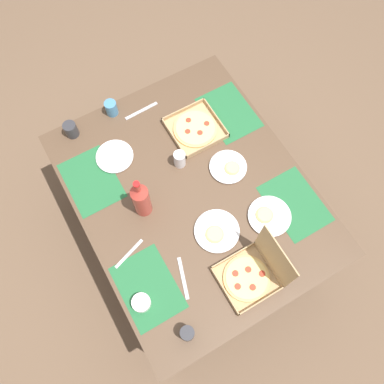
# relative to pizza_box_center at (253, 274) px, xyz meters

# --- Properties ---
(ground_plane) EXTENTS (6.00, 6.00, 0.00)m
(ground_plane) POSITION_rel_pizza_box_center_xyz_m (-0.53, -0.03, -0.77)
(ground_plane) COLOR brown
(dining_table) EXTENTS (1.47, 1.18, 0.72)m
(dining_table) POSITION_rel_pizza_box_center_xyz_m (-0.53, -0.03, -0.14)
(dining_table) COLOR #3F3328
(dining_table) RESTS_ON ground_plane
(placemat_near_left) EXTENTS (0.36, 0.26, 0.00)m
(placemat_near_left) POSITION_rel_pizza_box_center_xyz_m (-0.86, -0.47, -0.05)
(placemat_near_left) COLOR #236638
(placemat_near_left) RESTS_ON dining_table
(placemat_near_right) EXTENTS (0.36, 0.26, 0.00)m
(placemat_near_right) POSITION_rel_pizza_box_center_xyz_m (-0.20, -0.47, -0.05)
(placemat_near_right) COLOR #236638
(placemat_near_right) RESTS_ON dining_table
(placemat_far_left) EXTENTS (0.36, 0.26, 0.00)m
(placemat_far_left) POSITION_rel_pizza_box_center_xyz_m (-0.86, 0.41, -0.05)
(placemat_far_left) COLOR #236638
(placemat_far_left) RESTS_ON dining_table
(placemat_far_right) EXTENTS (0.36, 0.26, 0.00)m
(placemat_far_right) POSITION_rel_pizza_box_center_xyz_m (-0.20, 0.41, -0.05)
(placemat_far_right) COLOR #236638
(placemat_far_right) RESTS_ON dining_table
(pizza_box_center) EXTENTS (0.26, 0.27, 0.30)m
(pizza_box_center) POSITION_rel_pizza_box_center_xyz_m (0.00, 0.00, 0.00)
(pizza_box_center) COLOR tan
(pizza_box_center) RESTS_ON dining_table
(pizza_box_edge_far) EXTENTS (0.28, 0.28, 0.04)m
(pizza_box_edge_far) POSITION_rel_pizza_box_center_xyz_m (-0.86, 0.18, -0.03)
(pizza_box_edge_far) COLOR tan
(pizza_box_edge_far) RESTS_ON dining_table
(plate_near_right) EXTENTS (0.21, 0.21, 0.03)m
(plate_near_right) POSITION_rel_pizza_box_center_xyz_m (-0.56, 0.21, -0.04)
(plate_near_right) COLOR white
(plate_near_right) RESTS_ON dining_table
(plate_far_right) EXTENTS (0.23, 0.23, 0.03)m
(plate_far_right) POSITION_rel_pizza_box_center_xyz_m (-0.21, 0.25, -0.04)
(plate_far_right) COLOR white
(plate_far_right) RESTS_ON dining_table
(plate_middle) EXTENTS (0.21, 0.21, 0.02)m
(plate_middle) POSITION_rel_pizza_box_center_xyz_m (-0.93, -0.30, -0.04)
(plate_middle) COLOR white
(plate_middle) RESTS_ON dining_table
(plate_far_left) EXTENTS (0.23, 0.23, 0.03)m
(plate_far_left) POSITION_rel_pizza_box_center_xyz_m (-0.28, -0.03, -0.04)
(plate_far_left) COLOR white
(plate_far_left) RESTS_ON dining_table
(soda_bottle) EXTENTS (0.09, 0.09, 0.32)m
(soda_bottle) POSITION_rel_pizza_box_center_xyz_m (-0.58, -0.30, 0.09)
(soda_bottle) COLOR #B2382D
(soda_bottle) RESTS_ON dining_table
(cup_dark) EXTENTS (0.07, 0.07, 0.09)m
(cup_dark) POSITION_rel_pizza_box_center_xyz_m (-1.20, -0.18, 0.00)
(cup_dark) COLOR teal
(cup_dark) RESTS_ON dining_table
(cup_spare) EXTENTS (0.07, 0.07, 0.09)m
(cup_spare) POSITION_rel_pizza_box_center_xyz_m (-1.18, -0.44, -0.00)
(cup_spare) COLOR #333338
(cup_spare) RESTS_ON dining_table
(cup_clear_right) EXTENTS (0.06, 0.06, 0.10)m
(cup_clear_right) POSITION_rel_pizza_box_center_xyz_m (-0.72, -0.00, 0.01)
(cup_clear_right) COLOR silver
(cup_clear_right) RESTS_ON dining_table
(cup_clear_left) EXTENTS (0.07, 0.07, 0.09)m
(cup_clear_left) POSITION_rel_pizza_box_center_xyz_m (0.08, -0.41, 0.00)
(cup_clear_left) COLOR #333338
(cup_clear_left) RESTS_ON dining_table
(condiment_bowl) EXTENTS (0.09, 0.09, 0.04)m
(condiment_bowl) POSITION_rel_pizza_box_center_xyz_m (-0.15, -0.53, -0.02)
(condiment_bowl) COLOR white
(condiment_bowl) RESTS_ON dining_table
(knife_by_far_left) EXTENTS (0.21, 0.08, 0.00)m
(knife_by_far_left) POSITION_rel_pizza_box_center_xyz_m (-0.16, -0.30, -0.04)
(knife_by_far_left) COLOR #B7B7BC
(knife_by_far_left) RESTS_ON dining_table
(fork_by_near_right) EXTENTS (0.08, 0.18, 0.00)m
(fork_by_near_right) POSITION_rel_pizza_box_center_xyz_m (-0.40, -0.47, -0.04)
(fork_by_near_right) COLOR #B7B7BC
(fork_by_near_right) RESTS_ON dining_table
(knife_by_near_left) EXTENTS (0.03, 0.21, 0.00)m
(knife_by_near_left) POSITION_rel_pizza_box_center_xyz_m (-1.13, -0.03, -0.04)
(knife_by_near_left) COLOR #B7B7BC
(knife_by_near_left) RESTS_ON dining_table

